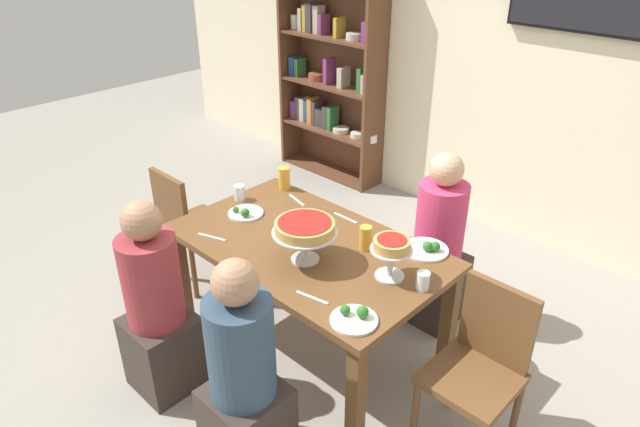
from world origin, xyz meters
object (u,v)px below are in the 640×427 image
object	(u,v)px
diner_near_left	(157,313)
diner_far_right	(437,252)
bookshelf	(331,62)
chair_head_east	(481,362)
diner_near_right	(244,384)
personal_pizza_stand	(391,249)
cutlery_fork_far	(212,237)
salad_plate_spare	(245,213)
deep_dish_pizza_stand	(305,229)
cutlery_knife_near	(312,298)
salad_plate_far_diner	(427,249)
salad_plate_near_diner	(355,317)
water_glass_clear_far	(423,281)
dining_table	(308,258)
beer_glass_amber_tall	(366,238)
cutlery_fork_near	(345,218)
water_glass_clear_near	(239,193)
cutlery_knife_far	(297,200)
chair_head_west	(187,222)

from	to	relation	value
diner_near_left	diner_far_right	world-z (taller)	same
bookshelf	chair_head_east	size ratio (longest dim) A/B	2.54
diner_near_left	diner_near_right	xyz separation A→B (m)	(0.72, -0.01, 0.00)
bookshelf	personal_pizza_stand	xyz separation A→B (m)	(2.22, -1.95, -0.19)
cutlery_fork_far	salad_plate_spare	bearing A→B (deg)	83.25
deep_dish_pizza_stand	salad_plate_spare	bearing A→B (deg)	171.24
cutlery_fork_far	cutlery_knife_near	bearing A→B (deg)	-19.89
salad_plate_far_diner	diner_near_right	bearing A→B (deg)	-98.09
salad_plate_near_diner	water_glass_clear_far	bearing A→B (deg)	78.76
dining_table	chair_head_east	size ratio (longest dim) A/B	1.75
beer_glass_amber_tall	cutlery_fork_near	xyz separation A→B (m)	(-0.30, 0.18, -0.07)
dining_table	water_glass_clear_near	size ratio (longest dim) A/B	15.56
bookshelf	cutlery_fork_far	xyz separation A→B (m)	(1.26, -2.34, -0.35)
cutlery_knife_near	water_glass_clear_near	bearing A→B (deg)	147.36
dining_table	cutlery_fork_near	distance (m)	0.38
beer_glass_amber_tall	water_glass_clear_far	distance (m)	0.44
personal_pizza_stand	cutlery_fork_far	distance (m)	1.04
water_glass_clear_near	cutlery_knife_near	bearing A→B (deg)	-21.40
chair_head_east	water_glass_clear_near	world-z (taller)	chair_head_east
personal_pizza_stand	cutlery_knife_near	bearing A→B (deg)	-111.89
diner_near_left	chair_head_east	world-z (taller)	diner_near_left
dining_table	salad_plate_spare	distance (m)	0.51
water_glass_clear_near	bookshelf	bearing A→B (deg)	117.71
salad_plate_far_diner	cutlery_knife_near	xyz separation A→B (m)	(-0.16, -0.72, -0.01)
dining_table	bookshelf	xyz separation A→B (m)	(-1.70, 2.01, 0.45)
bookshelf	cutlery_fork_near	distance (m)	2.37
chair_head_east	water_glass_clear_far	bearing A→B (deg)	1.77
dining_table	cutlery_knife_near	size ratio (longest dim) A/B	8.48
water_glass_clear_near	cutlery_knife_far	bearing A→B (deg)	42.32
bookshelf	chair_head_west	world-z (taller)	bookshelf
beer_glass_amber_tall	cutlery_knife_near	bearing A→B (deg)	-78.91
deep_dish_pizza_stand	cutlery_fork_far	world-z (taller)	deep_dish_pizza_stand
chair_head_west	cutlery_knife_far	size ratio (longest dim) A/B	4.83
chair_head_east	personal_pizza_stand	bearing A→B (deg)	4.44
diner_near_left	cutlery_knife_far	distance (m)	1.11
dining_table	diner_near_right	xyz separation A→B (m)	(0.36, -0.76, -0.16)
personal_pizza_stand	chair_head_east	bearing A→B (deg)	4.44
chair_head_east	cutlery_knife_far	world-z (taller)	chair_head_east
cutlery_knife_far	salad_plate_far_diner	bearing A→B (deg)	-161.72
bookshelf	beer_glass_amber_tall	size ratio (longest dim) A/B	16.20
salad_plate_near_diner	salad_plate_far_diner	world-z (taller)	salad_plate_near_diner
water_glass_clear_near	salad_plate_far_diner	bearing A→B (deg)	14.59
diner_near_right	chair_head_west	bearing A→B (deg)	64.56
diner_near_left	salad_plate_near_diner	world-z (taller)	diner_near_left
cutlery_fork_far	bookshelf	bearing A→B (deg)	98.96
cutlery_knife_near	cutlery_knife_far	distance (m)	1.02
chair_head_east	water_glass_clear_far	size ratio (longest dim) A/B	9.24
chair_head_east	salad_plate_far_diner	xyz separation A→B (m)	(-0.53, 0.29, 0.27)
personal_pizza_stand	beer_glass_amber_tall	distance (m)	0.30
diner_near_left	salad_plate_near_diner	distance (m)	1.11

